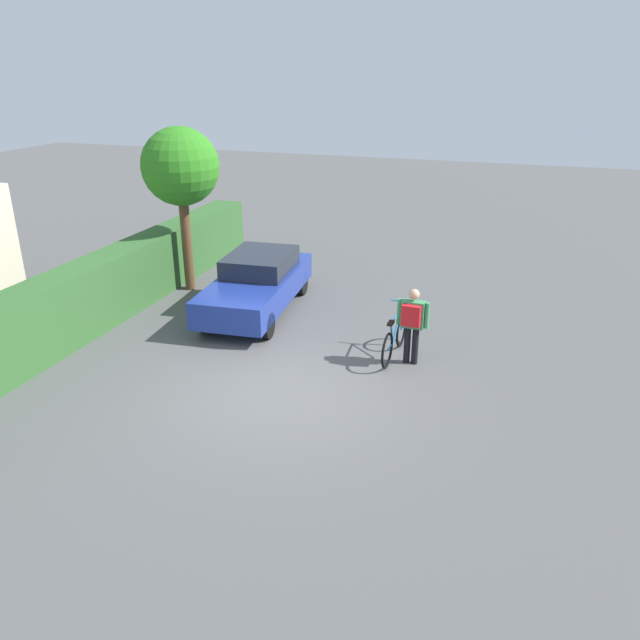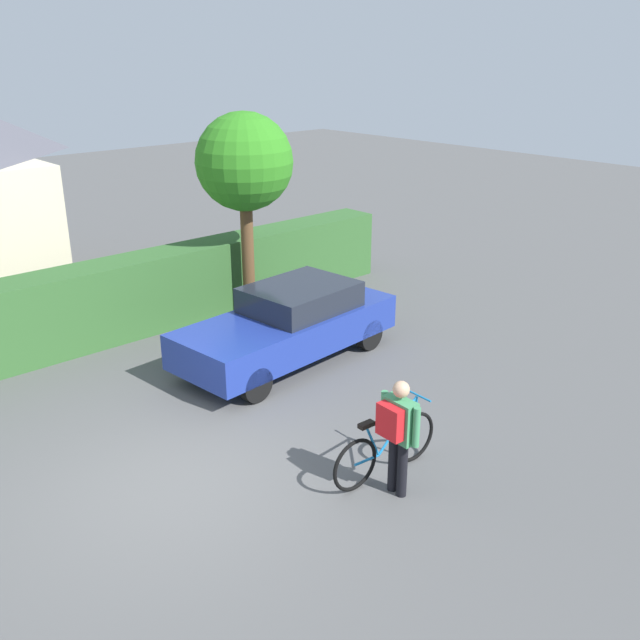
{
  "view_description": "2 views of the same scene",
  "coord_description": "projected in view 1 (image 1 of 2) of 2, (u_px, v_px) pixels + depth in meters",
  "views": [
    {
      "loc": [
        -9.27,
        -3.89,
        5.65
      ],
      "look_at": [
        1.86,
        -0.13,
        0.75
      ],
      "focal_mm": 34.97,
      "sensor_mm": 36.0,
      "label": 1
    },
    {
      "loc": [
        -3.9,
        -7.06,
        5.36
      ],
      "look_at": [
        3.12,
        0.68,
        1.32
      ],
      "focal_mm": 39.94,
      "sensor_mm": 36.0,
      "label": 2
    }
  ],
  "objects": [
    {
      "name": "tree_kerbside",
      "position": [
        180.0,
        168.0,
        15.47
      ],
      "size": [
        1.94,
        1.94,
        4.19
      ],
      "color": "brown",
      "rests_on": "ground"
    },
    {
      "name": "person_rider",
      "position": [
        412.0,
        320.0,
        12.21
      ],
      "size": [
        0.36,
        0.64,
        1.58
      ],
      "color": "black",
      "rests_on": "ground"
    },
    {
      "name": "parked_car_near",
      "position": [
        257.0,
        283.0,
        14.97
      ],
      "size": [
        4.35,
        2.01,
        1.37
      ],
      "color": "navy",
      "rests_on": "ground"
    },
    {
      "name": "ground_plane",
      "position": [
        281.0,
        394.0,
        11.43
      ],
      "size": [
        60.0,
        60.0,
        0.0
      ],
      "primitive_type": "plane",
      "color": "#515151"
    },
    {
      "name": "bicycle",
      "position": [
        395.0,
        338.0,
        12.73
      ],
      "size": [
        1.82,
        0.5,
        1.03
      ],
      "color": "black",
      "rests_on": "ground"
    },
    {
      "name": "hedge_row",
      "position": [
        43.0,
        321.0,
        12.67
      ],
      "size": [
        17.09,
        0.9,
        1.52
      ],
      "primitive_type": "cube",
      "color": "#315E2B",
      "rests_on": "ground"
    }
  ]
}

